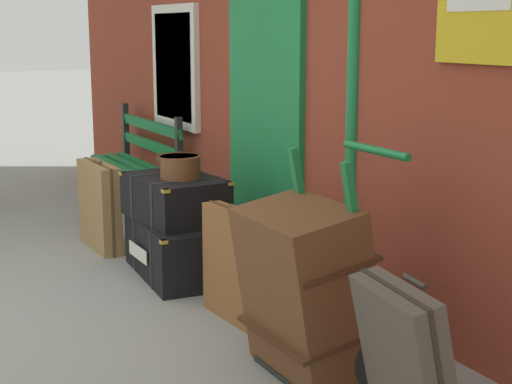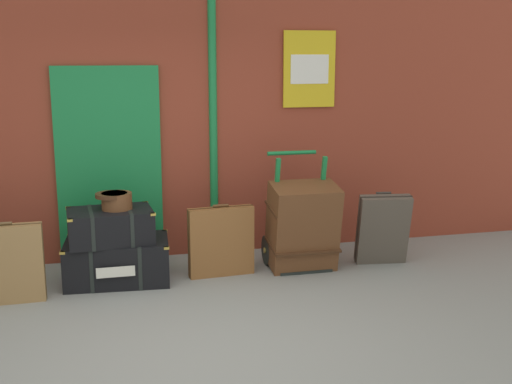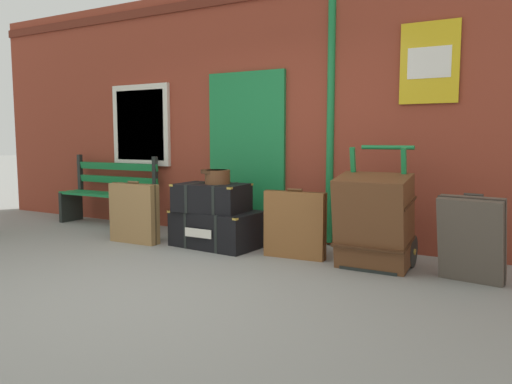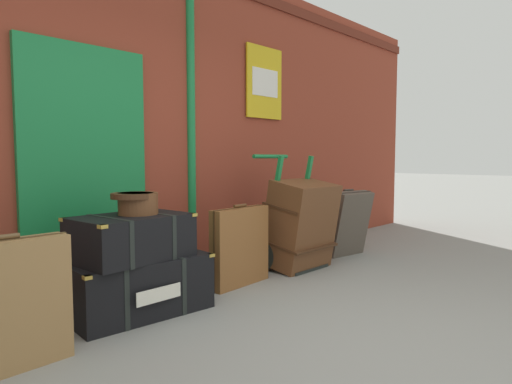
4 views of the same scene
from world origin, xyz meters
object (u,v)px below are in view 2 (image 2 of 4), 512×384
(steamer_trunk_middle, at_px, (110,226))
(suitcase_beige, at_px, (221,241))
(round_hatbox, at_px, (116,200))
(porters_trolley, at_px, (297,240))
(suitcase_charcoal, at_px, (383,229))
(steamer_trunk_base, at_px, (118,261))
(suitcase_umber, at_px, (6,264))
(large_brown_trunk, at_px, (303,226))

(steamer_trunk_middle, distance_m, suitcase_beige, 1.11)
(round_hatbox, relative_size, suitcase_beige, 0.47)
(porters_trolley, relative_size, suitcase_charcoal, 1.51)
(suitcase_charcoal, bearing_deg, steamer_trunk_middle, 177.88)
(porters_trolley, xyz_separation_m, suitcase_charcoal, (0.88, -0.22, 0.12))
(steamer_trunk_base, height_order, suitcase_beige, suitcase_beige)
(suitcase_charcoal, bearing_deg, porters_trolley, 166.30)
(suitcase_beige, bearing_deg, steamer_trunk_base, 175.91)
(suitcase_umber, bearing_deg, large_brown_trunk, 4.61)
(steamer_trunk_base, height_order, suitcase_charcoal, suitcase_charcoal)
(round_hatbox, bearing_deg, steamer_trunk_middle, -164.92)
(steamer_trunk_base, bearing_deg, steamer_trunk_middle, -142.09)
(round_hatbox, bearing_deg, suitcase_beige, -2.76)
(large_brown_trunk, xyz_separation_m, suitcase_charcoal, (0.88, -0.04, -0.08))
(steamer_trunk_middle, distance_m, porters_trolley, 1.97)
(steamer_trunk_base, height_order, porters_trolley, porters_trolley)
(suitcase_beige, xyz_separation_m, suitcase_umber, (-2.03, -0.26, 0.00))
(suitcase_charcoal, bearing_deg, round_hatbox, 177.49)
(large_brown_trunk, bearing_deg, suitcase_charcoal, -2.63)
(round_hatbox, height_order, suitcase_beige, round_hatbox)
(steamer_trunk_base, bearing_deg, suitcase_umber, -161.23)
(round_hatbox, bearing_deg, suitcase_umber, -162.65)
(large_brown_trunk, relative_size, suitcase_charcoal, 1.18)
(steamer_trunk_base, bearing_deg, suitcase_charcoal, -3.01)
(suitcase_umber, bearing_deg, porters_trolley, 8.04)
(steamer_trunk_middle, distance_m, suitcase_umber, 1.01)
(porters_trolley, relative_size, large_brown_trunk, 1.27)
(suitcase_beige, bearing_deg, porters_trolley, 9.52)
(large_brown_trunk, bearing_deg, steamer_trunk_base, 176.82)
(steamer_trunk_base, xyz_separation_m, large_brown_trunk, (1.89, -0.11, 0.26))
(round_hatbox, height_order, large_brown_trunk, large_brown_trunk)
(large_brown_trunk, height_order, suitcase_umber, large_brown_trunk)
(steamer_trunk_base, relative_size, suitcase_umber, 1.39)
(porters_trolley, bearing_deg, large_brown_trunk, -90.00)
(steamer_trunk_middle, height_order, large_brown_trunk, large_brown_trunk)
(round_hatbox, xyz_separation_m, large_brown_trunk, (1.88, -0.08, -0.36))
(suitcase_charcoal, distance_m, suitcase_umber, 3.77)
(porters_trolley, distance_m, suitcase_charcoal, 0.92)
(suitcase_charcoal, xyz_separation_m, suitcase_umber, (-3.77, -0.19, -0.03))
(steamer_trunk_middle, relative_size, suitcase_beige, 1.13)
(suitcase_beige, height_order, suitcase_charcoal, suitcase_charcoal)
(large_brown_trunk, bearing_deg, suitcase_beige, 177.92)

